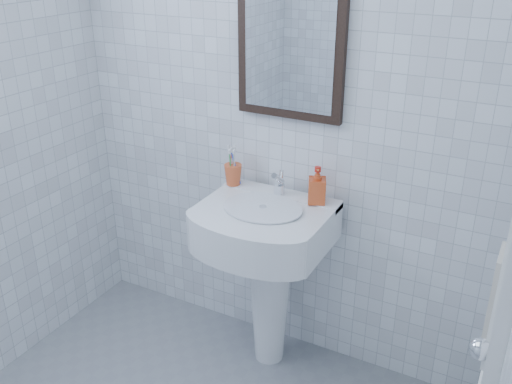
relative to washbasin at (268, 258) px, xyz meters
The scene contains 10 objects.
wall_back 0.68m from the washbasin, 100.48° to the left, with size 2.20×0.02×2.50m, color silver.
wall_right 1.59m from the washbasin, 42.94° to the right, with size 0.02×2.40×2.50m, color silver.
washbasin is the anchor object (origin of this frame).
faucet 0.35m from the washbasin, 90.00° to the left, with size 0.05×0.11×0.13m.
toothbrush_cup 0.43m from the washbasin, 156.18° to the left, with size 0.09×0.09×0.10m, color #DE572B, non-canonical shape.
soap_dispenser 0.43m from the washbasin, 31.17° to the left, with size 0.08×0.08×0.17m, color #C13E12.
wall_mirror 0.97m from the washbasin, 90.00° to the left, with size 0.50×0.04×0.62m.
bathroom_door 1.20m from the washbasin, 22.78° to the right, with size 0.04×0.80×2.00m, color white.
towel_ring 1.15m from the washbasin, 15.70° to the right, with size 0.18×0.18×0.01m, color silver.
hand_towel 1.07m from the washbasin, 16.00° to the right, with size 0.03×0.16×0.38m, color silver.
Camera 1 is at (1.08, -1.09, 2.00)m, focal length 40.00 mm.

